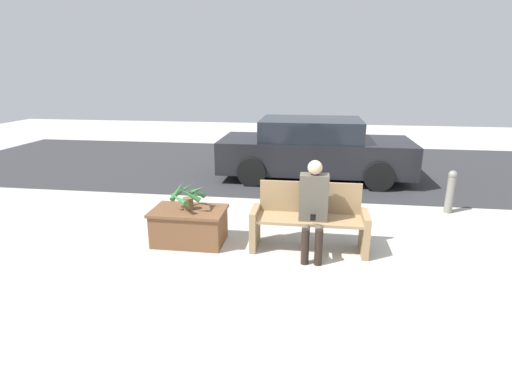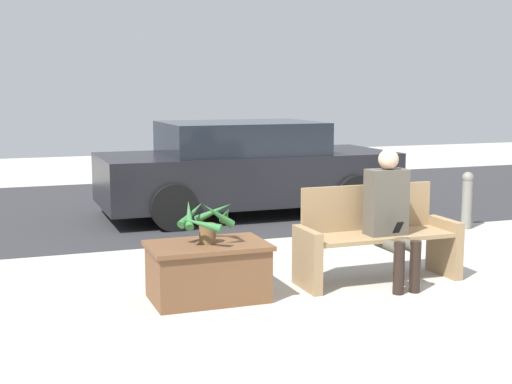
{
  "view_description": "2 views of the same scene",
  "coord_description": "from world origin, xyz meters",
  "views": [
    {
      "loc": [
        -0.1,
        -4.39,
        2.44
      ],
      "look_at": [
        -0.91,
        1.21,
        0.71
      ],
      "focal_mm": 28.0,
      "sensor_mm": 36.0,
      "label": 1
    },
    {
      "loc": [
        -3.58,
        -5.13,
        1.9
      ],
      "look_at": [
        -1.21,
        1.32,
        0.88
      ],
      "focal_mm": 50.0,
      "sensor_mm": 36.0,
      "label": 2
    }
  ],
  "objects": [
    {
      "name": "ground_plane",
      "position": [
        0.0,
        0.0,
        0.0
      ],
      "size": [
        30.0,
        30.0,
        0.0
      ],
      "primitive_type": "plane",
      "color": "#ADA89E"
    },
    {
      "name": "parked_car",
      "position": [
        -0.07,
        4.88,
        0.69
      ],
      "size": [
        4.36,
        1.98,
        1.39
      ],
      "color": "black",
      "rests_on": "ground_plane"
    },
    {
      "name": "bollard_post",
      "position": [
        2.35,
        2.78,
        0.41
      ],
      "size": [
        0.15,
        0.15,
        0.77
      ],
      "color": "slate",
      "rests_on": "ground_plane"
    },
    {
      "name": "person_seated",
      "position": [
        -0.06,
        0.73,
        0.72
      ],
      "size": [
        0.39,
        0.57,
        1.31
      ],
      "color": "#4C473D",
      "rests_on": "ground_plane"
    },
    {
      "name": "bench",
      "position": [
        -0.11,
        0.91,
        0.43
      ],
      "size": [
        1.62,
        0.52,
        0.93
      ],
      "color": "#8C704C",
      "rests_on": "ground_plane"
    },
    {
      "name": "road_surface",
      "position": [
        0.0,
        6.08,
        0.0
      ],
      "size": [
        20.0,
        6.0,
        0.01
      ],
      "primitive_type": "cube",
      "color": "#2D2D30",
      "rests_on": "ground_plane"
    },
    {
      "name": "planter_box",
      "position": [
        -1.84,
        0.86,
        0.28
      ],
      "size": [
        1.06,
        0.68,
        0.52
      ],
      "color": "brown",
      "rests_on": "ground_plane"
    },
    {
      "name": "potted_plant",
      "position": [
        -1.85,
        0.85,
        0.73
      ],
      "size": [
        0.55,
        0.57,
        0.42
      ],
      "color": "brown",
      "rests_on": "planter_box"
    }
  ]
}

